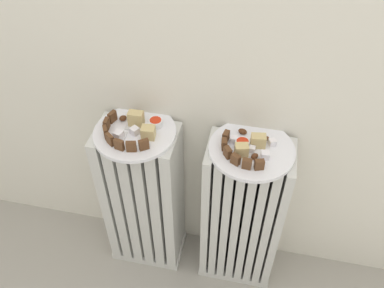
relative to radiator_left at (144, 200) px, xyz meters
name	(u,v)px	position (x,y,z in m)	size (l,w,h in m)	color
radiator_left	(144,200)	(0.00, 0.00, 0.00)	(0.28, 0.17, 0.66)	silver
radiator_right	(242,216)	(0.37, 0.00, 0.00)	(0.28, 0.17, 0.66)	silver
plate_left	(135,132)	(0.00, 0.00, 0.34)	(0.26, 0.26, 0.01)	white
plate_right	(252,149)	(0.37, 0.00, 0.34)	(0.26, 0.26, 0.01)	white
dark_cake_slice_left_0	(112,117)	(-0.08, 0.03, 0.37)	(0.03, 0.01, 0.04)	#56351E
dark_cake_slice_left_1	(107,124)	(-0.09, -0.01, 0.37)	(0.03, 0.01, 0.04)	#56351E
dark_cake_slice_left_2	(106,132)	(-0.08, -0.04, 0.37)	(0.03, 0.01, 0.04)	#56351E
dark_cake_slice_left_3	(110,140)	(-0.05, -0.07, 0.37)	(0.03, 0.01, 0.04)	#56351E
dark_cake_slice_left_4	(119,145)	(-0.02, -0.09, 0.37)	(0.03, 0.01, 0.04)	#56351E
dark_cake_slice_left_5	(131,147)	(0.02, -0.09, 0.37)	(0.03, 0.01, 0.04)	#56351E
dark_cake_slice_left_6	(144,145)	(0.05, -0.07, 0.37)	(0.03, 0.01, 0.04)	#56351E
marble_cake_slice_left_0	(148,132)	(0.05, -0.02, 0.37)	(0.04, 0.04, 0.04)	tan
marble_cake_slice_left_1	(136,119)	(0.00, 0.03, 0.37)	(0.05, 0.03, 0.05)	tan
turkish_delight_left_0	(148,127)	(0.04, 0.02, 0.36)	(0.02, 0.02, 0.02)	white
turkish_delight_left_1	(119,135)	(-0.04, -0.04, 0.36)	(0.03, 0.03, 0.03)	white
turkish_delight_left_2	(135,131)	(0.01, -0.01, 0.36)	(0.02, 0.02, 0.02)	white
medjool_date_left_0	(123,118)	(-0.05, 0.04, 0.36)	(0.03, 0.02, 0.02)	#4C2814
medjool_date_left_1	(138,113)	(-0.02, 0.08, 0.36)	(0.03, 0.02, 0.01)	#4C2814
jam_bowl_left	(156,122)	(0.06, 0.04, 0.36)	(0.04, 0.04, 0.02)	white
dark_cake_slice_right_0	(226,136)	(0.29, 0.02, 0.36)	(0.03, 0.02, 0.03)	#56351E
dark_cake_slice_right_1	(224,144)	(0.29, -0.02, 0.36)	(0.03, 0.02, 0.03)	#56351E
dark_cake_slice_right_2	(228,152)	(0.30, -0.05, 0.36)	(0.03, 0.02, 0.03)	#56351E
dark_cake_slice_right_3	(236,159)	(0.33, -0.07, 0.36)	(0.03, 0.02, 0.03)	#56351E
dark_cake_slice_right_4	(247,164)	(0.36, -0.08, 0.36)	(0.03, 0.02, 0.03)	#56351E
dark_cake_slice_right_5	(259,165)	(0.40, -0.08, 0.36)	(0.03, 0.02, 0.03)	#56351E
marble_cake_slice_right_0	(258,141)	(0.38, 0.01, 0.37)	(0.04, 0.03, 0.04)	tan
marble_cake_slice_right_1	(242,150)	(0.34, -0.03, 0.37)	(0.04, 0.03, 0.04)	tan
turkish_delight_right_0	(272,142)	(0.43, 0.03, 0.36)	(0.02, 0.02, 0.02)	white
turkish_delight_right_1	(234,140)	(0.31, 0.01, 0.36)	(0.02, 0.02, 0.02)	white
turkish_delight_right_2	(252,149)	(0.37, -0.01, 0.36)	(0.02, 0.02, 0.02)	white
turkish_delight_right_3	(265,155)	(0.41, -0.03, 0.36)	(0.02, 0.02, 0.02)	white
medjool_date_right_0	(243,131)	(0.33, 0.06, 0.36)	(0.03, 0.02, 0.02)	#4C2814
medjool_date_right_1	(266,139)	(0.41, 0.04, 0.36)	(0.02, 0.01, 0.02)	#4C2814
medjool_date_right_2	(255,156)	(0.38, -0.04, 0.36)	(0.02, 0.02, 0.02)	#4C2814
jam_bowl_right	(242,143)	(0.34, 0.00, 0.36)	(0.04, 0.04, 0.02)	white
fork	(125,134)	(-0.02, -0.02, 0.35)	(0.02, 0.10, 0.00)	silver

